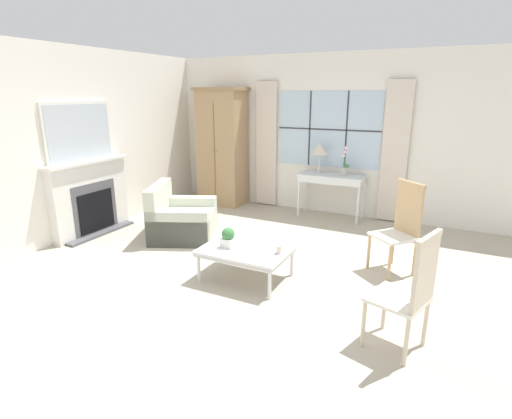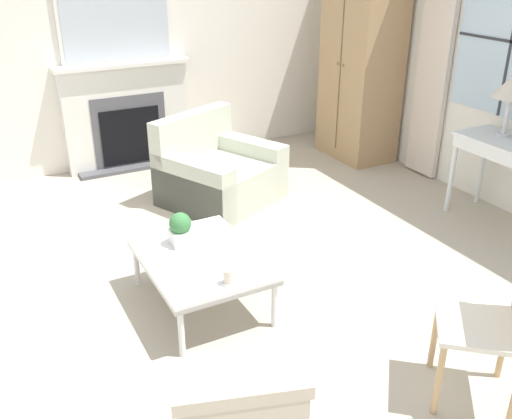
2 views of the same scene
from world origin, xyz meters
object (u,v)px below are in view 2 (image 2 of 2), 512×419
(armchair_upholstered, at_px, (218,175))
(side_chair_wooden, at_px, (507,304))
(table_lamp, at_px, (512,88))
(fireplace, at_px, (126,107))
(pillar_candle, at_px, (228,278))
(armoire, at_px, (362,59))
(coffee_table, at_px, (200,260))
(potted_plant_small, at_px, (181,229))

(armchair_upholstered, bearing_deg, side_chair_wooden, 3.87)
(side_chair_wooden, bearing_deg, table_lamp, 131.95)
(fireplace, height_order, pillar_candle, fireplace)
(fireplace, distance_m, side_chair_wooden, 4.56)
(armoire, distance_m, coffee_table, 3.54)
(armchair_upholstered, bearing_deg, pillar_candle, -22.52)
(fireplace, relative_size, armoire, 0.90)
(armchair_upholstered, bearing_deg, coffee_table, -28.06)
(armoire, height_order, pillar_candle, armoire)
(armoire, height_order, side_chair_wooden, armoire)
(table_lamp, relative_size, pillar_candle, 4.75)
(armchair_upholstered, distance_m, pillar_candle, 2.16)
(potted_plant_small, bearing_deg, side_chair_wooden, 31.91)
(side_chair_wooden, distance_m, potted_plant_small, 2.10)
(armoire, xyz_separation_m, coffee_table, (2.02, -2.81, -0.77))
(fireplace, bearing_deg, table_lamp, 41.61)
(side_chair_wooden, xyz_separation_m, coffee_table, (-1.57, -1.05, -0.27))
(armoire, xyz_separation_m, pillar_candle, (2.43, -2.79, -0.69))
(side_chair_wooden, distance_m, pillar_candle, 1.57)
(pillar_candle, bearing_deg, armchair_upholstered, 157.48)
(coffee_table, bearing_deg, side_chair_wooden, 33.84)
(table_lamp, relative_size, armchair_upholstered, 0.42)
(table_lamp, height_order, side_chair_wooden, table_lamp)
(armoire, relative_size, potted_plant_small, 9.45)
(side_chair_wooden, xyz_separation_m, potted_plant_small, (-1.78, -1.11, -0.11))
(coffee_table, bearing_deg, potted_plant_small, -165.45)
(coffee_table, relative_size, potted_plant_small, 4.27)
(armoire, relative_size, pillar_candle, 20.00)
(armoire, height_order, table_lamp, armoire)
(pillar_candle, bearing_deg, armoire, 131.04)
(potted_plant_small, bearing_deg, pillar_candle, 6.54)
(table_lamp, distance_m, pillar_candle, 3.01)
(armchair_upholstered, bearing_deg, armoire, 102.65)
(armchair_upholstered, xyz_separation_m, coffee_table, (1.58, -0.84, 0.09))
(table_lamp, height_order, armchair_upholstered, table_lamp)
(armchair_upholstered, height_order, side_chair_wooden, side_chair_wooden)
(table_lamp, relative_size, potted_plant_small, 2.25)
(fireplace, bearing_deg, pillar_candle, -5.85)
(table_lamp, xyz_separation_m, side_chair_wooden, (1.65, -1.84, -0.57))
(armoire, bearing_deg, coffee_table, -54.28)
(armoire, xyz_separation_m, side_chair_wooden, (3.59, -1.75, -0.50))
(armchair_upholstered, relative_size, pillar_candle, 11.36)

